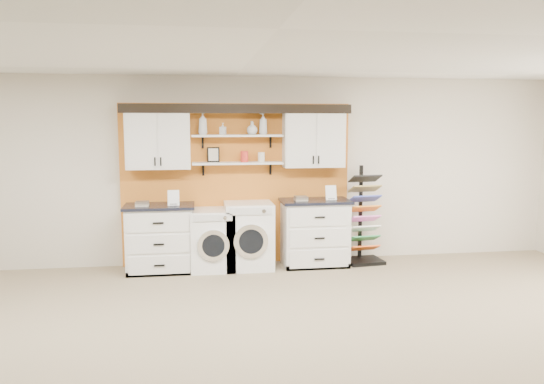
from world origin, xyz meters
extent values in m
plane|color=white|center=(0.00, 0.00, 2.80)|extent=(10.00, 10.00, 0.00)
plane|color=beige|center=(0.00, 4.00, 1.40)|extent=(10.00, 0.00, 10.00)
cube|color=orange|center=(0.00, 3.96, 1.20)|extent=(3.40, 0.07, 2.40)
cube|color=white|center=(-1.13, 3.80, 1.88)|extent=(0.90, 0.34, 0.84)
cube|color=white|center=(-1.35, 3.62, 1.88)|extent=(0.42, 0.01, 0.78)
cube|color=white|center=(-0.91, 3.62, 1.88)|extent=(0.42, 0.01, 0.78)
cube|color=white|center=(1.13, 3.80, 1.88)|extent=(0.90, 0.34, 0.84)
cube|color=white|center=(0.91, 3.62, 1.88)|extent=(0.42, 0.01, 0.78)
cube|color=white|center=(1.35, 3.62, 1.88)|extent=(0.42, 0.01, 0.78)
cube|color=white|center=(0.00, 3.80, 1.53)|extent=(1.32, 0.28, 0.03)
cube|color=white|center=(0.00, 3.80, 1.93)|extent=(1.32, 0.28, 0.03)
cube|color=black|center=(0.00, 3.82, 2.33)|extent=(3.30, 0.40, 0.10)
cube|color=black|center=(0.00, 3.63, 2.27)|extent=(3.30, 0.04, 0.04)
cube|color=black|center=(-0.35, 3.85, 1.66)|extent=(0.18, 0.02, 0.22)
cube|color=beige|center=(-0.35, 3.84, 1.66)|extent=(0.14, 0.01, 0.18)
cylinder|color=red|center=(0.10, 3.80, 1.62)|extent=(0.11, 0.11, 0.16)
cylinder|color=silver|center=(0.35, 3.80, 1.61)|extent=(0.10, 0.10, 0.14)
cube|color=white|center=(-1.13, 3.65, 0.46)|extent=(0.92, 0.60, 0.92)
cube|color=black|center=(-1.13, 3.38, 0.04)|extent=(0.92, 0.06, 0.07)
cube|color=black|center=(-1.13, 3.65, 0.94)|extent=(0.98, 0.66, 0.04)
cube|color=white|center=(-1.13, 3.34, 0.76)|extent=(0.84, 0.02, 0.26)
cube|color=white|center=(-1.13, 3.34, 0.46)|extent=(0.84, 0.02, 0.26)
cube|color=white|center=(-1.13, 3.34, 0.16)|extent=(0.84, 0.02, 0.26)
cube|color=white|center=(1.13, 3.65, 0.47)|extent=(0.95, 0.60, 0.95)
cube|color=black|center=(1.13, 3.38, 0.04)|extent=(0.95, 0.06, 0.07)
cube|color=black|center=(1.13, 3.65, 0.97)|extent=(1.01, 0.66, 0.04)
cube|color=white|center=(1.13, 3.34, 0.78)|extent=(0.86, 0.02, 0.26)
cube|color=white|center=(1.13, 3.34, 0.47)|extent=(0.86, 0.02, 0.26)
cube|color=white|center=(1.13, 3.34, 0.17)|extent=(0.86, 0.02, 0.26)
cube|color=white|center=(-0.39, 3.65, 0.44)|extent=(0.63, 0.66, 0.88)
cube|color=silver|center=(-0.39, 3.31, 0.81)|extent=(0.54, 0.02, 0.09)
cylinder|color=silver|center=(-0.39, 3.31, 0.43)|extent=(0.44, 0.05, 0.44)
cylinder|color=black|center=(-0.39, 3.29, 0.43)|extent=(0.31, 0.03, 0.31)
cube|color=white|center=(0.14, 3.65, 0.48)|extent=(0.69, 0.66, 0.96)
cube|color=silver|center=(0.14, 3.31, 0.89)|extent=(0.59, 0.02, 0.10)
cylinder|color=silver|center=(0.14, 3.31, 0.47)|extent=(0.49, 0.05, 0.49)
cylinder|color=black|center=(0.14, 3.29, 0.47)|extent=(0.35, 0.03, 0.35)
cube|color=black|center=(1.90, 3.65, 0.03)|extent=(0.58, 0.50, 0.05)
cube|color=black|center=(1.88, 3.81, 0.76)|extent=(0.05, 0.05, 1.43)
cube|color=#FD5D1A|center=(1.90, 3.67, 0.22)|extent=(0.47, 0.30, 0.13)
cube|color=#25884B|center=(1.90, 3.67, 0.38)|extent=(0.47, 0.30, 0.13)
cube|color=white|center=(1.90, 3.67, 0.53)|extent=(0.47, 0.30, 0.13)
cube|color=#FF71DB|center=(1.90, 3.67, 0.68)|extent=(0.47, 0.30, 0.13)
cube|color=orange|center=(1.90, 3.67, 0.83)|extent=(0.47, 0.30, 0.13)
cube|color=#3646BF|center=(1.90, 3.67, 0.98)|extent=(0.47, 0.30, 0.13)
cube|color=#A18543|center=(1.90, 3.67, 1.14)|extent=(0.47, 0.30, 0.13)
cube|color=black|center=(1.90, 3.67, 1.29)|extent=(0.47, 0.30, 0.13)
imported|color=silver|center=(-0.50, 3.80, 2.10)|extent=(0.16, 0.16, 0.32)
imported|color=silver|center=(-0.21, 3.80, 2.03)|extent=(0.10, 0.11, 0.17)
imported|color=silver|center=(0.22, 3.80, 2.04)|extent=(0.21, 0.21, 0.19)
imported|color=silver|center=(0.38, 3.80, 2.10)|extent=(0.16, 0.16, 0.31)
camera|label=1|loc=(-0.62, -3.92, 2.13)|focal=35.00mm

